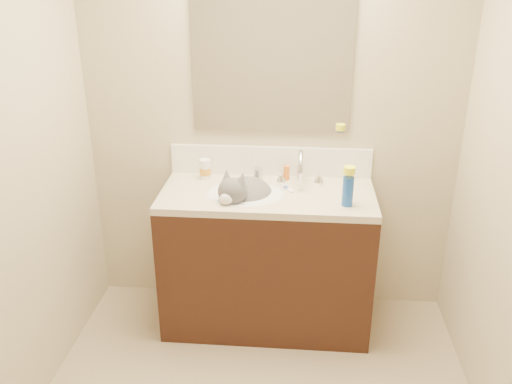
% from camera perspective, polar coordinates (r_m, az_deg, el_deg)
% --- Properties ---
extents(room_shell, '(2.24, 2.54, 2.52)m').
position_cam_1_polar(room_shell, '(1.90, -0.59, 5.80)').
color(room_shell, tan).
rests_on(room_shell, ground).
extents(vanity_cabinet, '(1.20, 0.55, 0.82)m').
position_cam_1_polar(vanity_cabinet, '(3.24, 1.14, -7.35)').
color(vanity_cabinet, black).
rests_on(vanity_cabinet, ground).
extents(counter_slab, '(1.20, 0.55, 0.04)m').
position_cam_1_polar(counter_slab, '(3.04, 1.21, -0.36)').
color(counter_slab, beige).
rests_on(counter_slab, vanity_cabinet).
extents(basin, '(0.45, 0.36, 0.14)m').
position_cam_1_polar(basin, '(3.04, -1.09, -1.37)').
color(basin, white).
rests_on(basin, vanity_cabinet).
extents(faucet, '(0.28, 0.20, 0.21)m').
position_cam_1_polar(faucet, '(3.12, 4.69, 2.31)').
color(faucet, silver).
rests_on(faucet, counter_slab).
extents(cat, '(0.41, 0.46, 0.33)m').
position_cam_1_polar(cat, '(3.04, -1.22, -0.49)').
color(cat, '#4E4B4E').
rests_on(cat, basin).
extents(backsplash, '(1.20, 0.02, 0.18)m').
position_cam_1_polar(backsplash, '(3.25, 1.53, 3.27)').
color(backsplash, white).
rests_on(backsplash, counter_slab).
extents(mirror, '(0.90, 0.02, 0.80)m').
position_cam_1_polar(mirror, '(3.09, 1.65, 13.60)').
color(mirror, white).
rests_on(mirror, room_shell).
extents(pill_bottle, '(0.07, 0.07, 0.12)m').
position_cam_1_polar(pill_bottle, '(3.22, -5.37, 2.42)').
color(pill_bottle, white).
rests_on(pill_bottle, counter_slab).
extents(pill_label, '(0.07, 0.07, 0.04)m').
position_cam_1_polar(pill_label, '(3.22, -5.36, 2.21)').
color(pill_label, orange).
rests_on(pill_label, pill_bottle).
extents(silver_jar, '(0.06, 0.06, 0.07)m').
position_cam_1_polar(silver_jar, '(3.21, 0.21, 1.94)').
color(silver_jar, '#B7B7BC').
rests_on(silver_jar, counter_slab).
extents(amber_bottle, '(0.04, 0.04, 0.09)m').
position_cam_1_polar(amber_bottle, '(3.20, 3.22, 2.04)').
color(amber_bottle, orange).
rests_on(amber_bottle, counter_slab).
extents(toothbrush, '(0.09, 0.13, 0.01)m').
position_cam_1_polar(toothbrush, '(3.08, 3.19, 0.45)').
color(toothbrush, white).
rests_on(toothbrush, counter_slab).
extents(toothbrush_head, '(0.03, 0.04, 0.02)m').
position_cam_1_polar(toothbrush_head, '(3.08, 3.19, 0.50)').
color(toothbrush_head, '#5D73C6').
rests_on(toothbrush_head, counter_slab).
extents(spray_can, '(0.08, 0.08, 0.16)m').
position_cam_1_polar(spray_can, '(2.88, 9.64, 0.06)').
color(spray_can, '#1747A4').
rests_on(spray_can, counter_slab).
extents(spray_cap, '(0.08, 0.08, 0.04)m').
position_cam_1_polar(spray_cap, '(2.84, 9.80, 2.27)').
color(spray_cap, '#F6FF1A').
rests_on(spray_cap, spray_can).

